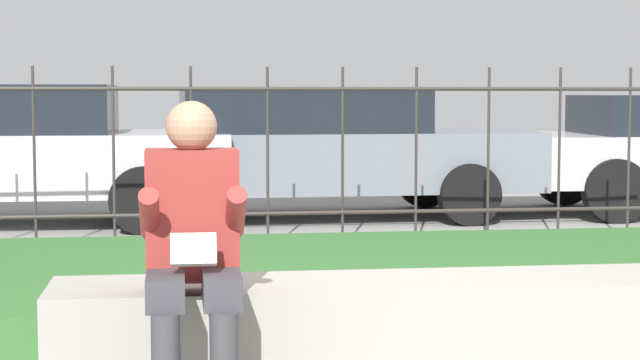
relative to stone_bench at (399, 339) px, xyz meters
The scene contains 6 objects.
stone_bench is the anchor object (origin of this frame).
person_seated_reader 1.09m from the stone_bench, 160.63° to the right, with size 0.42×0.73×1.29m.
grass_berm 2.22m from the stone_bench, 87.86° to the left, with size 8.35×3.03×0.21m.
iron_fence 4.32m from the stone_bench, 88.89° to the left, with size 6.35×0.03×1.54m.
car_parked_left 6.91m from the stone_bench, 113.01° to the left, with size 4.37×2.00×1.40m.
car_parked_center 6.53m from the stone_bench, 86.20° to the left, with size 4.54×2.04×1.38m.
Camera 1 is at (-1.05, -4.64, 1.32)m, focal length 60.00 mm.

